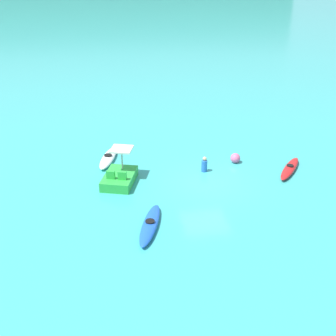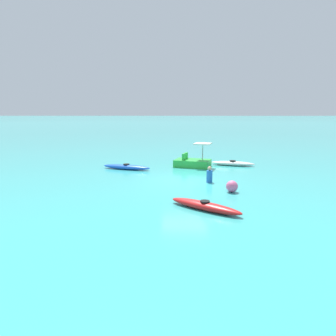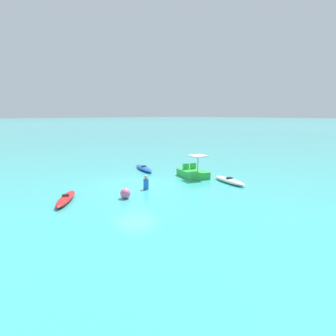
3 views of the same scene
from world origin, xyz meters
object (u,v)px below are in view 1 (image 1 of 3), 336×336
object	(u,v)px
kayak_blue	(150,225)
pedal_boat_green	(120,177)
person_near_shore	(204,165)
kayak_red	(290,168)
kayak_white	(108,158)
buoy_pink	(235,158)

from	to	relation	value
kayak_blue	pedal_boat_green	xyz separation A→B (m)	(-1.04, 4.50, 0.17)
kayak_blue	person_near_shore	distance (m)	6.28
kayak_red	kayak_blue	bearing A→B (deg)	-152.59
kayak_white	pedal_boat_green	distance (m)	2.92
kayak_blue	person_near_shore	size ratio (longest dim) A/B	3.89
kayak_blue	kayak_white	size ratio (longest dim) A/B	1.09
kayak_white	person_near_shore	world-z (taller)	person_near_shore
buoy_pink	person_near_shore	world-z (taller)	person_near_shore
kayak_red	buoy_pink	xyz separation A→B (m)	(-2.66, 1.57, 0.12)
person_near_shore	kayak_white	bearing A→B (deg)	156.18
kayak_white	buoy_pink	size ratio (longest dim) A/B	5.55
kayak_blue	kayak_white	bearing A→B (deg)	101.61
kayak_white	person_near_shore	size ratio (longest dim) A/B	3.55
buoy_pink	person_near_shore	distance (m)	2.20
pedal_boat_green	buoy_pink	world-z (taller)	pedal_boat_green
person_near_shore	kayak_blue	bearing A→B (deg)	-125.83
kayak_red	kayak_white	world-z (taller)	same
pedal_boat_green	person_near_shore	xyz separation A→B (m)	(4.71, 0.59, 0.05)
pedal_boat_green	kayak_blue	bearing A→B (deg)	-77.03
kayak_blue	buoy_pink	bearing A→B (deg)	46.01
buoy_pink	kayak_blue	bearing A→B (deg)	-133.99
pedal_boat_green	buoy_pink	size ratio (longest dim) A/B	4.87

